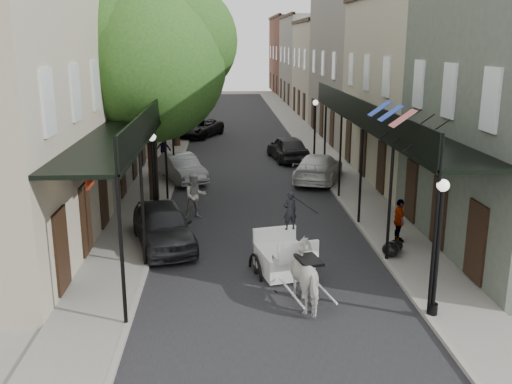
{
  "coord_description": "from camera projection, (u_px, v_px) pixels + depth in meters",
  "views": [
    {
      "loc": [
        -1.43,
        -15.59,
        7.18
      ],
      "look_at": [
        -0.18,
        5.42,
        1.6
      ],
      "focal_mm": 40.0,
      "sensor_mm": 36.0,
      "label": 1
    }
  ],
  "objects": [
    {
      "name": "building_row_right",
      "position": [
        348.0,
        66.0,
        45.06
      ],
      "size": [
        5.0,
        80.0,
        10.5
      ],
      "primitive_type": "cube",
      "color": "slate",
      "rests_on": "ground"
    },
    {
      "name": "tree_near",
      "position": [
        158.0,
        58.0,
        24.88
      ],
      "size": [
        7.31,
        6.8,
        9.63
      ],
      "color": "#382619",
      "rests_on": "sidewalk_left"
    },
    {
      "name": "car_left_near",
      "position": [
        163.0,
        225.0,
        20.41
      ],
      "size": [
        2.96,
        4.94,
        1.58
      ],
      "primitive_type": "imported",
      "rotation": [
        0.0,
        0.0,
        0.25
      ],
      "color": "black",
      "rests_on": "ground"
    },
    {
      "name": "pedestrian_sidewalk_right",
      "position": [
        399.0,
        221.0,
        20.54
      ],
      "size": [
        0.41,
        0.94,
        1.6
      ],
      "primitive_type": "imported",
      "rotation": [
        0.0,
        0.0,
        1.55
      ],
      "color": "gray",
      "rests_on": "sidewalk_right"
    },
    {
      "name": "car_left_mid",
      "position": [
        182.0,
        168.0,
        30.09
      ],
      "size": [
        3.05,
        4.48,
        1.4
      ],
      "primitive_type": "imported",
      "rotation": [
        0.0,
        0.0,
        0.41
      ],
      "color": "#95959A",
      "rests_on": "ground"
    },
    {
      "name": "pedestrian_sidewalk_left",
      "position": [
        163.0,
        148.0,
        34.66
      ],
      "size": [
        1.12,
        0.81,
        1.57
      ],
      "primitive_type": "imported",
      "rotation": [
        0.0,
        0.0,
        3.39
      ],
      "color": "gray",
      "rests_on": "sidewalk_left"
    },
    {
      "name": "trash_bags",
      "position": [
        393.0,
        248.0,
        19.43
      ],
      "size": [
        0.85,
        1.0,
        0.5
      ],
      "color": "black",
      "rests_on": "sidewalk_right"
    },
    {
      "name": "car_left_far",
      "position": [
        200.0,
        128.0,
        43.96
      ],
      "size": [
        4.08,
        5.43,
        1.37
      ],
      "primitive_type": "imported",
      "rotation": [
        0.0,
        0.0,
        -0.42
      ],
      "color": "black",
      "rests_on": "ground"
    },
    {
      "name": "building_row_left",
      "position": [
        129.0,
        67.0,
        44.07
      ],
      "size": [
        5.0,
        80.0,
        10.5
      ],
      "primitive_type": "cube",
      "color": "#A49B83",
      "rests_on": "ground"
    },
    {
      "name": "ground",
      "position": [
        273.0,
        290.0,
        16.96
      ],
      "size": [
        140.0,
        140.0,
        0.0
      ],
      "primitive_type": "plane",
      "color": "gray",
      "rests_on": "ground"
    },
    {
      "name": "lamppost_left",
      "position": [
        154.0,
        178.0,
        21.99
      ],
      "size": [
        0.32,
        0.32,
        3.71
      ],
      "color": "black",
      "rests_on": "sidewalk_left"
    },
    {
      "name": "road",
      "position": [
        245.0,
        158.0,
        36.26
      ],
      "size": [
        8.0,
        90.0,
        0.01
      ],
      "primitive_type": "cube",
      "color": "black",
      "rests_on": "ground"
    },
    {
      "name": "lamppost_right_near",
      "position": [
        438.0,
        246.0,
        14.75
      ],
      "size": [
        0.32,
        0.32,
        3.71
      ],
      "color": "black",
      "rests_on": "sidewalk_right"
    },
    {
      "name": "lamppost_right_far",
      "position": [
        315.0,
        130.0,
        34.04
      ],
      "size": [
        0.32,
        0.32,
        3.71
      ],
      "color": "black",
      "rests_on": "sidewalk_right"
    },
    {
      "name": "car_right_far",
      "position": [
        288.0,
        148.0,
        35.24
      ],
      "size": [
        2.49,
        4.84,
        1.57
      ],
      "primitive_type": "imported",
      "rotation": [
        0.0,
        0.0,
        3.28
      ],
      "color": "black",
      "rests_on": "ground"
    },
    {
      "name": "carriage",
      "position": [
        279.0,
        237.0,
        18.25
      ],
      "size": [
        2.09,
        2.79,
        2.88
      ],
      "rotation": [
        0.0,
        0.0,
        0.22
      ],
      "color": "black",
      "rests_on": "ground"
    },
    {
      "name": "car_right_near",
      "position": [
        318.0,
        168.0,
        30.02
      ],
      "size": [
        3.6,
        5.42,
        1.46
      ],
      "primitive_type": "imported",
      "rotation": [
        0.0,
        0.0,
        2.8
      ],
      "color": "silver",
      "rests_on": "ground"
    },
    {
      "name": "pedestrian_walking",
      "position": [
        195.0,
        196.0,
        23.61
      ],
      "size": [
        1.1,
        0.96,
        1.93
      ],
      "primitive_type": "imported",
      "rotation": [
        0.0,
        0.0,
        0.28
      ],
      "color": "#9D9C94",
      "rests_on": "ground"
    },
    {
      "name": "gallery_left",
      "position": [
        137.0,
        123.0,
        22.38
      ],
      "size": [
        2.2,
        18.05,
        4.88
      ],
      "color": "black",
      "rests_on": "sidewalk_left"
    },
    {
      "name": "horse",
      "position": [
        310.0,
        276.0,
        15.83
      ],
      "size": [
        1.36,
        2.19,
        1.72
      ],
      "primitive_type": "imported",
      "rotation": [
        0.0,
        0.0,
        3.37
      ],
      "color": "silver",
      "rests_on": "ground"
    },
    {
      "name": "sidewalk_right",
      "position": [
        323.0,
        156.0,
        36.53
      ],
      "size": [
        2.2,
        90.0,
        0.12
      ],
      "primitive_type": "cube",
      "color": "gray",
      "rests_on": "ground"
    },
    {
      "name": "tree_far",
      "position": [
        180.0,
        62.0,
        38.55
      ],
      "size": [
        6.45,
        6.0,
        8.61
      ],
      "color": "#382619",
      "rests_on": "sidewalk_left"
    },
    {
      "name": "sidewalk_left",
      "position": [
        166.0,
        158.0,
        35.96
      ],
      "size": [
        2.2,
        90.0,
        0.12
      ],
      "primitive_type": "cube",
      "color": "gray",
      "rests_on": "ground"
    },
    {
      "name": "gallery_right",
      "position": [
        377.0,
        121.0,
        22.94
      ],
      "size": [
        2.2,
        18.05,
        4.88
      ],
      "color": "black",
      "rests_on": "sidewalk_right"
    }
  ]
}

